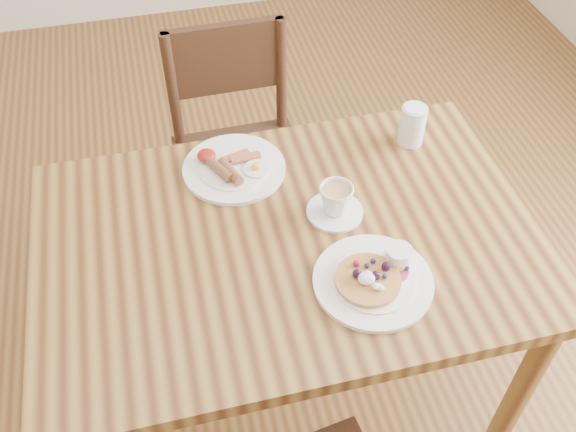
{
  "coord_description": "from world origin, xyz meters",
  "views": [
    {
      "loc": [
        -0.24,
        -0.98,
        1.9
      ],
      "look_at": [
        0.0,
        0.0,
        0.82
      ],
      "focal_mm": 40.0,
      "sensor_mm": 36.0,
      "label": 1
    }
  ],
  "objects_px": {
    "breakfast_plate": "(232,167)",
    "teacup_saucer": "(336,202)",
    "chair_far": "(239,150)",
    "pancake_plate": "(375,278)",
    "dining_table": "(288,262)",
    "water_glass": "(412,125)"
  },
  "relations": [
    {
      "from": "breakfast_plate",
      "to": "water_glass",
      "type": "bearing_deg",
      "value": 0.1
    },
    {
      "from": "breakfast_plate",
      "to": "teacup_saucer",
      "type": "distance_m",
      "value": 0.3
    },
    {
      "from": "breakfast_plate",
      "to": "chair_far",
      "type": "bearing_deg",
      "value": 79.03
    },
    {
      "from": "teacup_saucer",
      "to": "dining_table",
      "type": "bearing_deg",
      "value": -160.11
    },
    {
      "from": "dining_table",
      "to": "pancake_plate",
      "type": "xyz_separation_m",
      "value": [
        0.15,
        -0.18,
        0.11
      ]
    },
    {
      "from": "pancake_plate",
      "to": "water_glass",
      "type": "relative_size",
      "value": 2.4
    },
    {
      "from": "pancake_plate",
      "to": "dining_table",
      "type": "bearing_deg",
      "value": 130.93
    },
    {
      "from": "pancake_plate",
      "to": "teacup_saucer",
      "type": "bearing_deg",
      "value": 96.21
    },
    {
      "from": "pancake_plate",
      "to": "breakfast_plate",
      "type": "height_order",
      "value": "pancake_plate"
    },
    {
      "from": "breakfast_plate",
      "to": "water_glass",
      "type": "xyz_separation_m",
      "value": [
        0.5,
        0.0,
        0.05
      ]
    },
    {
      "from": "dining_table",
      "to": "water_glass",
      "type": "relative_size",
      "value": 10.66
    },
    {
      "from": "breakfast_plate",
      "to": "teacup_saucer",
      "type": "xyz_separation_m",
      "value": [
        0.22,
        -0.21,
        0.03
      ]
    },
    {
      "from": "dining_table",
      "to": "chair_far",
      "type": "bearing_deg",
      "value": 91.25
    },
    {
      "from": "chair_far",
      "to": "pancake_plate",
      "type": "height_order",
      "value": "chair_far"
    },
    {
      "from": "chair_far",
      "to": "breakfast_plate",
      "type": "height_order",
      "value": "chair_far"
    },
    {
      "from": "dining_table",
      "to": "water_glass",
      "type": "distance_m",
      "value": 0.51
    },
    {
      "from": "breakfast_plate",
      "to": "water_glass",
      "type": "height_order",
      "value": "water_glass"
    },
    {
      "from": "dining_table",
      "to": "teacup_saucer",
      "type": "distance_m",
      "value": 0.2
    },
    {
      "from": "water_glass",
      "to": "breakfast_plate",
      "type": "bearing_deg",
      "value": -179.9
    },
    {
      "from": "pancake_plate",
      "to": "water_glass",
      "type": "bearing_deg",
      "value": 59.87
    },
    {
      "from": "chair_far",
      "to": "pancake_plate",
      "type": "xyz_separation_m",
      "value": [
        0.17,
        -0.81,
        0.27
      ]
    },
    {
      "from": "chair_far",
      "to": "dining_table",
      "type": "bearing_deg",
      "value": 90.32
    }
  ]
}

